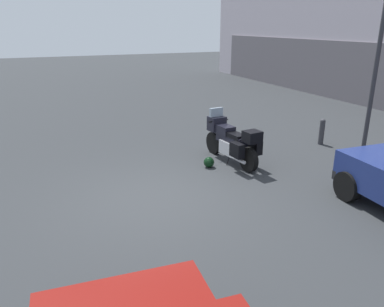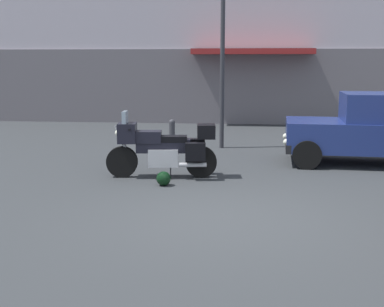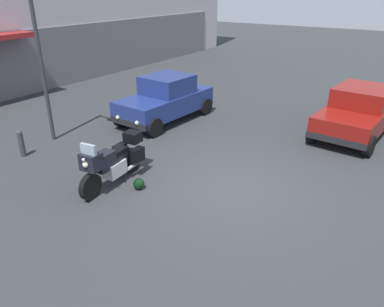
{
  "view_description": "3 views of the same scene",
  "coord_description": "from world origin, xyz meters",
  "px_view_note": "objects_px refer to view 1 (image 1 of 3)",
  "views": [
    {
      "loc": [
        7.05,
        -2.16,
        3.56
      ],
      "look_at": [
        -0.15,
        0.97,
        0.85
      ],
      "focal_mm": 35.07,
      "sensor_mm": 36.0,
      "label": 1
    },
    {
      "loc": [
        0.3,
        -7.43,
        2.35
      ],
      "look_at": [
        -0.53,
        0.67,
        0.86
      ],
      "focal_mm": 47.44,
      "sensor_mm": 36.0,
      "label": 2
    },
    {
      "loc": [
        -7.05,
        -3.53,
        4.57
      ],
      "look_at": [
        -0.46,
        0.84,
        0.95
      ],
      "focal_mm": 34.38,
      "sensor_mm": 36.0,
      "label": 3
    }
  ],
  "objects_px": {
    "helmet": "(209,162)",
    "motorcycle": "(231,140)",
    "bollard_curbside": "(322,131)",
    "streetlamp_curbside": "(376,45)"
  },
  "relations": [
    {
      "from": "helmet",
      "to": "motorcycle",
      "type": "bearing_deg",
      "value": 98.43
    },
    {
      "from": "motorcycle",
      "to": "bollard_curbside",
      "type": "distance_m",
      "value": 3.4
    },
    {
      "from": "motorcycle",
      "to": "bollard_curbside",
      "type": "bearing_deg",
      "value": -90.62
    },
    {
      "from": "helmet",
      "to": "bollard_curbside",
      "type": "xyz_separation_m",
      "value": [
        -0.42,
        4.09,
        0.29
      ]
    },
    {
      "from": "motorcycle",
      "to": "streetlamp_curbside",
      "type": "distance_m",
      "value": 4.45
    },
    {
      "from": "helmet",
      "to": "bollard_curbside",
      "type": "relative_size",
      "value": 0.34
    },
    {
      "from": "motorcycle",
      "to": "streetlamp_curbside",
      "type": "height_order",
      "value": "streetlamp_curbside"
    },
    {
      "from": "motorcycle",
      "to": "helmet",
      "type": "xyz_separation_m",
      "value": [
        0.11,
        -0.71,
        -0.48
      ]
    },
    {
      "from": "bollard_curbside",
      "to": "streetlamp_curbside",
      "type": "bearing_deg",
      "value": 9.14
    },
    {
      "from": "streetlamp_curbside",
      "to": "bollard_curbside",
      "type": "height_order",
      "value": "streetlamp_curbside"
    }
  ]
}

